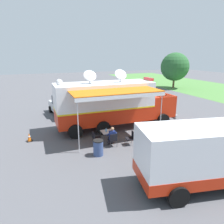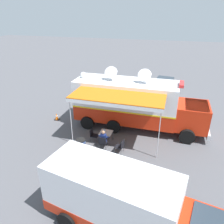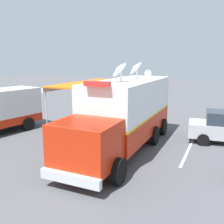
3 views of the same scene
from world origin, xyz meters
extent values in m
plane|color=#515156|center=(0.00, 0.00, 0.00)|extent=(100.00, 100.00, 0.00)
cube|color=silver|center=(-3.10, -0.31, 0.00)|extent=(0.20, 4.80, 0.01)
cube|color=red|center=(0.00, 0.00, 1.15)|extent=(2.61, 7.24, 1.10)
cube|color=white|center=(0.00, 0.00, 2.55)|extent=(2.61, 7.24, 1.70)
cube|color=yellow|center=(0.00, 0.00, 1.70)|extent=(2.63, 7.26, 0.10)
cube|color=red|center=(0.07, 4.65, 1.45)|extent=(2.33, 2.14, 1.70)
cube|color=#28333D|center=(0.08, 4.85, 1.95)|extent=(2.17, 1.50, 0.70)
cube|color=silver|center=(0.09, 5.78, 0.55)|extent=(2.38, 0.24, 0.36)
cylinder|color=black|center=(-1.18, 4.47, 0.50)|extent=(0.32, 1.00, 1.00)
cylinder|color=black|center=(1.32, 4.43, 0.50)|extent=(0.32, 1.00, 1.00)
cylinder|color=black|center=(-1.26, -0.52, 0.50)|extent=(0.32, 1.00, 1.00)
cylinder|color=black|center=(1.24, -0.56, 0.50)|extent=(0.32, 1.00, 1.00)
cylinder|color=black|center=(-1.29, -2.50, 0.50)|extent=(0.32, 1.00, 1.00)
cylinder|color=black|center=(1.21, -2.54, 0.50)|extent=(0.32, 1.00, 1.00)
cube|color=white|center=(0.00, 0.00, 3.45)|extent=(2.61, 7.24, 0.10)
cube|color=red|center=(0.06, 3.70, 3.62)|extent=(1.10, 0.30, 0.20)
cylinder|color=silver|center=(-0.02, -1.08, 3.73)|extent=(0.10, 0.10, 0.45)
cone|color=silver|center=(0.13, -1.08, 4.13)|extent=(0.73, 0.91, 0.81)
cylinder|color=silver|center=(0.02, 1.26, 3.73)|extent=(0.10, 0.10, 0.45)
cone|color=silver|center=(0.17, 1.26, 4.13)|extent=(0.73, 0.91, 0.81)
sphere|color=white|center=(-0.05, -3.20, 3.68)|extent=(0.44, 0.44, 0.44)
cube|color=orange|center=(2.35, -0.04, 3.25)|extent=(2.29, 5.79, 0.06)
cube|color=white|center=(3.41, -0.05, 3.11)|extent=(0.17, 5.76, 0.24)
cylinder|color=silver|center=(3.39, 2.68, 1.63)|extent=(0.05, 0.05, 3.25)
cylinder|color=silver|center=(3.31, -2.78, 1.63)|extent=(0.05, 0.05, 3.25)
cube|color=silver|center=(2.56, -0.73, 0.71)|extent=(0.81, 0.81, 0.03)
cylinder|color=#333338|center=(2.19, -0.36, 0.35)|extent=(0.03, 0.03, 0.70)
cylinder|color=#333338|center=(2.93, -0.37, 0.35)|extent=(0.03, 0.03, 0.70)
cylinder|color=#333338|center=(2.18, -1.10, 0.35)|extent=(0.03, 0.03, 0.70)
cylinder|color=#333338|center=(2.92, -1.11, 0.35)|extent=(0.03, 0.03, 0.70)
cylinder|color=#4C99D8|center=(2.55, -0.83, 0.83)|extent=(0.07, 0.07, 0.20)
cylinder|color=white|center=(2.55, -0.83, 0.94)|extent=(0.04, 0.04, 0.02)
cube|color=black|center=(3.26, -0.69, 0.42)|extent=(0.49, 0.49, 0.04)
cube|color=black|center=(3.48, -0.69, 0.65)|extent=(0.05, 0.48, 0.44)
cylinder|color=#333338|center=(3.03, -0.90, 0.21)|extent=(0.02, 0.02, 0.42)
cylinder|color=#333338|center=(3.04, -0.46, 0.21)|extent=(0.02, 0.02, 0.42)
cylinder|color=#333338|center=(3.47, -0.91, 0.21)|extent=(0.02, 0.02, 0.42)
cylinder|color=#333338|center=(3.48, -0.47, 0.21)|extent=(0.02, 0.02, 0.42)
cube|color=black|center=(2.66, -1.48, 0.42)|extent=(0.49, 0.49, 0.04)
cube|color=black|center=(2.66, -1.70, 0.65)|extent=(0.48, 0.05, 0.44)
cylinder|color=#333338|center=(2.45, -1.26, 0.21)|extent=(0.02, 0.02, 0.42)
cylinder|color=#333338|center=(2.89, -1.27, 0.21)|extent=(0.02, 0.02, 0.42)
cylinder|color=#333338|center=(2.44, -1.70, 0.21)|extent=(0.02, 0.02, 0.42)
cylinder|color=#333338|center=(2.88, -1.71, 0.21)|extent=(0.02, 0.02, 0.42)
cube|color=black|center=(3.46, 0.39, 0.42)|extent=(0.55, 0.55, 0.04)
cube|color=black|center=(3.50, 0.61, 0.65)|extent=(0.48, 0.12, 0.44)
cylinder|color=#333338|center=(3.64, 0.14, 0.21)|extent=(0.02, 0.02, 0.42)
cylinder|color=#333338|center=(3.21, 0.21, 0.21)|extent=(0.02, 0.02, 0.42)
cylinder|color=#333338|center=(3.72, 0.57, 0.21)|extent=(0.02, 0.02, 0.42)
cylinder|color=#333338|center=(3.29, 0.65, 0.21)|extent=(0.02, 0.02, 0.42)
cube|color=navy|center=(3.26, -0.69, 0.72)|extent=(0.25, 0.36, 0.56)
sphere|color=#A37556|center=(3.26, -0.69, 1.14)|extent=(0.22, 0.22, 0.22)
cylinder|color=navy|center=(3.13, -0.91, 0.76)|extent=(0.43, 0.10, 0.34)
cylinder|color=navy|center=(3.14, -0.45, 0.76)|extent=(0.43, 0.10, 0.34)
cylinder|color=black|center=(3.07, -0.78, 0.44)|extent=(0.38, 0.14, 0.13)
cylinder|color=black|center=(2.89, -0.78, 0.21)|extent=(0.11, 0.11, 0.42)
cube|color=black|center=(2.83, -0.78, 0.04)|extent=(0.24, 0.10, 0.07)
cylinder|color=black|center=(3.08, -0.58, 0.44)|extent=(0.38, 0.14, 0.13)
cylinder|color=black|center=(2.90, -0.58, 0.21)|extent=(0.11, 0.11, 0.42)
cube|color=black|center=(2.84, -0.58, 0.04)|extent=(0.24, 0.10, 0.07)
cylinder|color=#384C7F|center=(4.06, -1.87, 0.42)|extent=(0.56, 0.56, 0.85)
cylinder|color=black|center=(4.06, -1.87, 0.88)|extent=(0.57, 0.57, 0.06)
cube|color=black|center=(0.53, -5.44, 0.01)|extent=(0.36, 0.36, 0.03)
cone|color=orange|center=(0.53, -5.44, 0.31)|extent=(0.26, 0.26, 0.55)
cylinder|color=white|center=(0.53, -5.44, 0.33)|extent=(0.17, 0.17, 0.06)
cube|color=white|center=(8.33, 1.22, 1.60)|extent=(3.11, 5.52, 2.20)
cube|color=red|center=(8.33, 1.22, 0.75)|extent=(3.13, 5.54, 0.50)
cylinder|color=black|center=(7.01, 0.03, 0.42)|extent=(0.42, 0.88, 0.84)
cylinder|color=black|center=(9.07, -0.39, 0.42)|extent=(0.42, 0.88, 0.84)
cube|color=silver|center=(-7.02, 2.38, 0.70)|extent=(4.42, 2.40, 0.76)
cube|color=#28333D|center=(-7.17, 2.40, 1.42)|extent=(2.31, 1.89, 0.68)
cylinder|color=black|center=(-5.60, 3.08, 0.32)|extent=(0.67, 0.31, 0.64)
cylinder|color=black|center=(-5.87, 1.30, 0.32)|extent=(0.67, 0.31, 0.64)
cylinder|color=black|center=(-8.18, 3.47, 0.32)|extent=(0.67, 0.31, 0.64)
cylinder|color=black|center=(-8.44, 1.69, 0.32)|extent=(0.67, 0.31, 0.64)
cube|color=#B2B5BA|center=(-4.94, -2.36, 0.70)|extent=(4.36, 2.21, 0.76)
cube|color=#28333D|center=(-4.79, -2.35, 1.42)|extent=(2.25, 1.80, 0.68)
cylinder|color=black|center=(-6.14, -3.39, 0.32)|extent=(0.66, 0.28, 0.64)
cylinder|color=black|center=(-6.32, -1.60, 0.32)|extent=(0.66, 0.28, 0.64)
cylinder|color=black|center=(-3.55, -3.13, 0.32)|extent=(0.66, 0.28, 0.64)
cylinder|color=black|center=(-3.73, -1.34, 0.32)|extent=(0.66, 0.28, 0.64)
cylinder|color=brown|center=(-13.97, 17.34, 0.95)|extent=(0.32, 0.32, 1.90)
sphere|color=#285B2D|center=(-13.97, 17.34, 3.49)|extent=(4.55, 4.55, 4.55)
camera|label=1|loc=(14.23, -5.15, 5.53)|focal=33.29mm
camera|label=2|loc=(14.41, 2.93, 8.11)|focal=35.21mm
camera|label=3|loc=(-4.47, 12.62, 4.56)|focal=40.89mm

